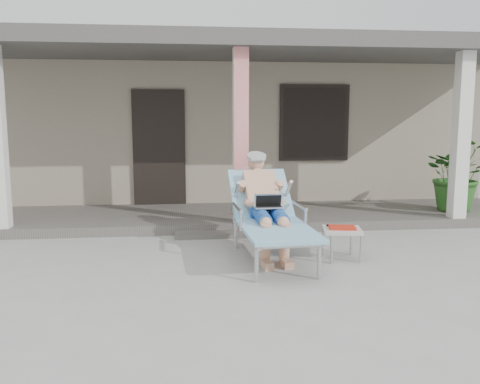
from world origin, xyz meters
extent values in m
plane|color=#9E9E99|center=(0.00, 0.00, 0.00)|extent=(60.00, 60.00, 0.00)
cube|color=gray|center=(0.00, 6.50, 1.50)|extent=(10.00, 5.00, 3.00)
cube|color=#474442|center=(0.00, 6.50, 3.15)|extent=(10.40, 5.40, 0.30)
cube|color=black|center=(-1.30, 3.97, 1.20)|extent=(0.95, 0.06, 2.10)
cube|color=black|center=(1.60, 3.97, 1.65)|extent=(1.20, 0.06, 1.30)
cube|color=black|center=(1.60, 3.96, 1.65)|extent=(1.32, 0.05, 1.42)
cube|color=#605B56|center=(0.00, 3.00, 0.07)|extent=(10.00, 2.00, 0.15)
cube|color=red|center=(0.00, 2.15, 1.45)|extent=(0.22, 0.22, 2.61)
cube|color=silver|center=(3.50, 2.15, 1.45)|extent=(0.22, 0.22, 2.61)
cube|color=#474442|center=(0.00, 3.00, 2.88)|extent=(10.00, 2.30, 0.24)
cube|color=#605B56|center=(0.00, 1.85, 0.04)|extent=(2.00, 0.30, 0.07)
cylinder|color=#B7B7BC|center=(-0.10, -0.29, 0.20)|extent=(0.05, 0.05, 0.41)
cylinder|color=#B7B7BC|center=(0.59, -0.25, 0.20)|extent=(0.05, 0.05, 0.41)
cylinder|color=#B7B7BC|center=(-0.18, 1.16, 0.20)|extent=(0.05, 0.05, 0.41)
cylinder|color=#B7B7BC|center=(0.52, 1.20, 0.20)|extent=(0.05, 0.05, 0.41)
cube|color=#B7B7BC|center=(0.22, 0.25, 0.42)|extent=(0.76, 1.38, 0.03)
cube|color=#95D9E7|center=(0.22, 0.25, 0.45)|extent=(0.87, 1.43, 0.04)
cube|color=#B7B7BC|center=(0.17, 1.23, 0.68)|extent=(0.72, 0.67, 0.54)
cube|color=#95D9E7|center=(0.17, 1.23, 0.72)|extent=(0.83, 0.76, 0.61)
cylinder|color=#A0A0A2|center=(0.15, 1.55, 1.21)|extent=(0.28, 0.28, 0.14)
cube|color=silver|center=(0.19, 0.73, 0.64)|extent=(0.38, 0.28, 0.26)
cube|color=#B8B8B3|center=(1.08, 0.50, 0.37)|extent=(0.54, 0.54, 0.04)
cylinder|color=#B7B7BC|center=(0.90, 0.32, 0.17)|extent=(0.03, 0.03, 0.35)
cylinder|color=#B7B7BC|center=(1.26, 0.32, 0.17)|extent=(0.03, 0.03, 0.35)
cylinder|color=#B7B7BC|center=(0.90, 0.68, 0.17)|extent=(0.03, 0.03, 0.35)
cylinder|color=#B7B7BC|center=(1.26, 0.68, 0.17)|extent=(0.03, 0.03, 0.35)
cube|color=red|center=(1.08, 0.50, 0.40)|extent=(0.36, 0.29, 0.03)
cube|color=black|center=(1.08, 0.62, 0.40)|extent=(0.32, 0.08, 0.03)
imported|color=#26591E|center=(3.83, 2.73, 0.78)|extent=(1.34, 1.23, 1.26)
camera|label=1|loc=(-0.85, -5.46, 1.74)|focal=38.00mm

